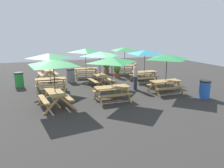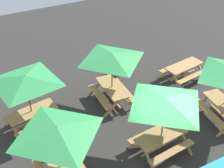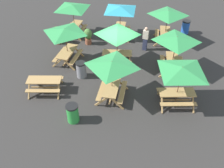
{
  "view_description": "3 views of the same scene",
  "coord_description": "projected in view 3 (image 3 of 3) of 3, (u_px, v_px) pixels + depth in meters",
  "views": [
    {
      "loc": [
        -4.1,
        -13.77,
        3.48
      ],
      "look_at": [
        -0.32,
        -3.41,
        0.9
      ],
      "focal_mm": 35.0,
      "sensor_mm": 36.0,
      "label": 1
    },
    {
      "loc": [
        5.84,
        -5.12,
        7.93
      ],
      "look_at": [
        -3.16,
        -0.15,
        0.9
      ],
      "focal_mm": 50.0,
      "sensor_mm": 36.0,
      "label": 2
    },
    {
      "loc": [
        -12.88,
        -1.37,
        9.01
      ],
      "look_at": [
        -3.16,
        -0.15,
        0.9
      ],
      "focal_mm": 40.0,
      "sensor_mm": 36.0,
      "label": 3
    }
  ],
  "objects": [
    {
      "name": "ground_plane",
      "position": [
        116.0,
        63.0,
        15.72
      ],
      "size": [
        29.92,
        29.92,
        0.0
      ],
      "primitive_type": "plane",
      "color": "#33302D",
      "rests_on": "ground"
    },
    {
      "name": "picnic_table_0",
      "position": [
        112.0,
        67.0,
        12.03
      ],
      "size": [
        2.12,
        2.12,
        2.34
      ],
      "rotation": [
        0.0,
        0.0,
        -0.06
      ],
      "color": "tan",
      "rests_on": "ground"
    },
    {
      "name": "picnic_table_1",
      "position": [
        73.0,
        9.0,
        17.33
      ],
      "size": [
        2.81,
        2.81,
        2.34
      ],
      "rotation": [
        0.0,
        0.0,
        -0.12
      ],
      "color": "tan",
      "rests_on": "ground"
    },
    {
      "name": "picnic_table_2",
      "position": [
        176.0,
        41.0,
        13.89
      ],
      "size": [
        2.01,
        2.01,
        2.34
      ],
      "rotation": [
        0.0,
        0.0,
        0.01
      ],
      "color": "tan",
      "rests_on": "ground"
    },
    {
      "name": "picnic_table_3",
      "position": [
        45.0,
        83.0,
        13.35
      ],
      "size": [
        1.71,
        1.95,
        0.81
      ],
      "rotation": [
        0.0,
        0.0,
        1.69
      ],
      "color": "tan",
      "rests_on": "ground"
    },
    {
      "name": "picnic_table_4",
      "position": [
        120.0,
        11.0,
        17.11
      ],
      "size": [
        2.83,
        2.83,
        2.34
      ],
      "rotation": [
        0.0,
        0.0,
        -0.02
      ],
      "color": "tan",
      "rests_on": "ground"
    },
    {
      "name": "picnic_table_5",
      "position": [
        117.0,
        35.0,
        14.49
      ],
      "size": [
        2.15,
        2.15,
        2.34
      ],
      "rotation": [
        0.0,
        0.0,
        1.65
      ],
      "color": "tan",
      "rests_on": "ground"
    },
    {
      "name": "picnic_table_6",
      "position": [
        65.0,
        33.0,
        14.61
      ],
      "size": [
        2.27,
        2.27,
        2.34
      ],
      "rotation": [
        0.0,
        0.0,
        -0.14
      ],
      "color": "tan",
      "rests_on": "ground"
    },
    {
      "name": "picnic_table_7",
      "position": [
        182.0,
        72.0,
        11.67
      ],
      "size": [
        2.8,
        2.8,
        2.34
      ],
      "rotation": [
        0.0,
        0.0,
        1.71
      ],
      "color": "tan",
      "rests_on": "ground"
    },
    {
      "name": "picnic_table_8",
      "position": [
        168.0,
        15.0,
        16.57
      ],
      "size": [
        2.03,
        2.03,
        2.34
      ],
      "rotation": [
        0.0,
        0.0,
        -0.01
      ],
      "color": "tan",
      "rests_on": "ground"
    },
    {
      "name": "trash_bin_blue",
      "position": [
        186.0,
        27.0,
        18.48
      ],
      "size": [
        0.59,
        0.59,
        0.98
      ],
      "color": "blue",
      "rests_on": "ground"
    },
    {
      "name": "trash_bin_gray",
      "position": [
        81.0,
        70.0,
        14.37
      ],
      "size": [
        0.59,
        0.59,
        0.98
      ],
      "color": "gray",
      "rests_on": "ground"
    },
    {
      "name": "trash_bin_green",
      "position": [
        73.0,
        113.0,
        11.7
      ],
      "size": [
        0.59,
        0.59,
        0.98
      ],
      "color": "green",
      "rests_on": "ground"
    },
    {
      "name": "potted_plant_0",
      "position": [
        88.0,
        36.0,
        17.18
      ],
      "size": [
        0.57,
        0.57,
        1.14
      ],
      "color": "#935138",
      "rests_on": "ground"
    },
    {
      "name": "potted_plant_1",
      "position": [
        57.0,
        34.0,
        17.18
      ],
      "size": [
        0.65,
        0.65,
        1.27
      ],
      "color": "#935138",
      "rests_on": "ground"
    },
    {
      "name": "person_standing",
      "position": [
        145.0,
        38.0,
        16.4
      ],
      "size": [
        0.31,
        0.41,
        1.67
      ],
      "rotation": [
        0.0,
        0.0,
        4.42
      ],
      "color": "#2D334C",
      "rests_on": "ground"
    }
  ]
}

